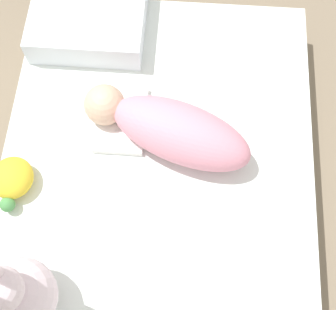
{
  "coord_description": "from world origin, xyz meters",
  "views": [
    {
      "loc": [
        0.44,
        0.07,
        1.39
      ],
      "look_at": [
        -0.06,
        0.03,
        0.21
      ],
      "focal_mm": 50.0,
      "sensor_mm": 36.0,
      "label": 1
    }
  ],
  "objects": [
    {
      "name": "bunny_plush",
      "position": [
        0.34,
        -0.29,
        0.28
      ],
      "size": [
        0.19,
        0.19,
        0.37
      ],
      "color": "silver",
      "rests_on": "bed_mattress"
    },
    {
      "name": "swaddled_baby",
      "position": [
        -0.13,
        0.03,
        0.23
      ],
      "size": [
        0.29,
        0.5,
        0.15
      ],
      "rotation": [
        0.0,
        0.0,
        4.38
      ],
      "color": "pink",
      "rests_on": "bed_mattress"
    },
    {
      "name": "bed_mattress",
      "position": [
        0.0,
        0.0,
        0.08
      ],
      "size": [
        1.27,
        0.89,
        0.16
      ],
      "color": "white",
      "rests_on": "ground_plane"
    },
    {
      "name": "turtle_plush",
      "position": [
        0.04,
        -0.39,
        0.2
      ],
      "size": [
        0.15,
        0.12,
        0.08
      ],
      "color": "yellow",
      "rests_on": "bed_mattress"
    },
    {
      "name": "pillow",
      "position": [
        -0.52,
        -0.25,
        0.21
      ],
      "size": [
        0.32,
        0.35,
        0.09
      ],
      "color": "white",
      "rests_on": "bed_mattress"
    },
    {
      "name": "ground_plane",
      "position": [
        0.0,
        0.0,
        0.0
      ],
      "size": [
        12.0,
        12.0,
        0.0
      ],
      "primitive_type": "plane",
      "color": "#7A6B56"
    },
    {
      "name": "burp_cloth",
      "position": [
        -0.18,
        -0.11,
        0.17
      ],
      "size": [
        0.22,
        0.14,
        0.02
      ],
      "color": "white",
      "rests_on": "bed_mattress"
    }
  ]
}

